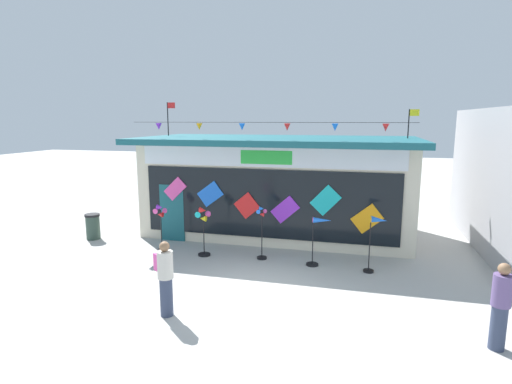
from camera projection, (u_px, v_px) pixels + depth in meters
The scene contains 10 objects.
ground_plane at pixel (252, 296), 10.02m from camera, with size 80.00×80.00×0.00m, color #ADAAA5.
kite_shop_building at pixel (278, 185), 15.37m from camera, with size 9.82×4.97×4.89m.
wind_spinner_far_left at pixel (160, 219), 13.22m from camera, with size 0.41×0.29×1.55m.
wind_spinner_left at pixel (203, 224), 12.78m from camera, with size 0.45×0.39×1.57m.
wind_spinner_center_left at pixel (262, 230), 12.50m from camera, with size 0.31×0.31×1.65m.
wind_spinner_center_right at pixel (318, 236), 11.91m from camera, with size 0.70×0.35×1.46m.
wind_spinner_right at pixel (376, 234), 11.35m from camera, with size 0.60×0.29×1.61m.
person_near_camera at pixel (165, 277), 8.89m from camera, with size 0.48×0.43×1.68m.
person_mid_plaza at pixel (500, 306), 7.56m from camera, with size 0.34×0.34×1.68m.
trash_bin at pixel (93, 226), 14.71m from camera, with size 0.52×0.52×0.91m.
Camera 1 is at (2.48, -9.09, 4.24)m, focal length 28.88 mm.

